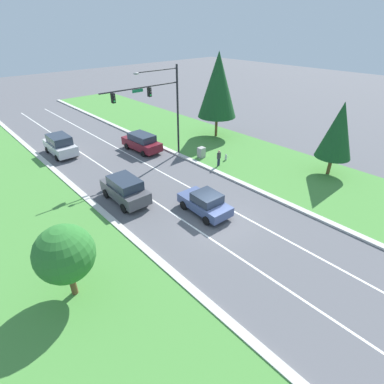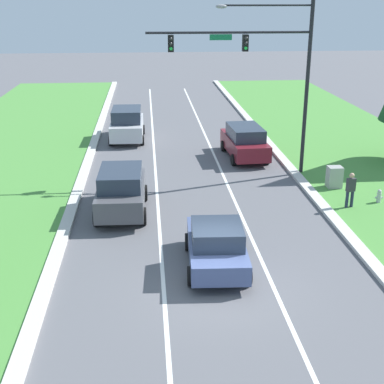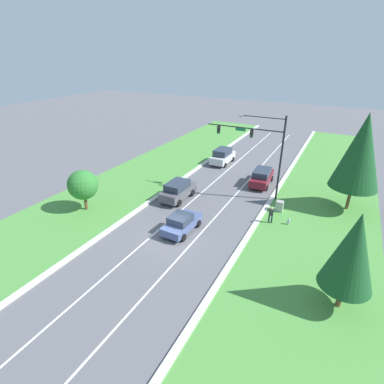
{
  "view_description": "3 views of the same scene",
  "coord_description": "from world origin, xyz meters",
  "px_view_note": "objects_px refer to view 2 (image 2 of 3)",
  "views": [
    {
      "loc": [
        -13.11,
        -11.96,
        12.46
      ],
      "look_at": [
        0.49,
        3.18,
        0.79
      ],
      "focal_mm": 28.0,
      "sensor_mm": 36.0,
      "label": 1
    },
    {
      "loc": [
        -2.18,
        -15.41,
        8.95
      ],
      "look_at": [
        -0.33,
        6.22,
        1.03
      ],
      "focal_mm": 50.0,
      "sensor_mm": 36.0,
      "label": 2
    },
    {
      "loc": [
        11.43,
        -18.37,
        14.53
      ],
      "look_at": [
        -1.47,
        6.3,
        1.41
      ],
      "focal_mm": 28.0,
      "sensor_mm": 36.0,
      "label": 3
    }
  ],
  "objects_px": {
    "traffic_signal_mast": "(265,62)",
    "burgundy_suv": "(245,141)",
    "graphite_suv": "(121,190)",
    "slate_blue_sedan": "(216,245)",
    "utility_cabinet": "(334,178)",
    "pedestrian": "(351,189)",
    "silver_suv": "(127,124)",
    "fire_hydrant": "(379,197)"
  },
  "relations": [
    {
      "from": "utility_cabinet",
      "to": "pedestrian",
      "type": "distance_m",
      "value": 2.71
    },
    {
      "from": "graphite_suv",
      "to": "pedestrian",
      "type": "relative_size",
      "value": 2.74
    },
    {
      "from": "graphite_suv",
      "to": "burgundy_suv",
      "type": "bearing_deg",
      "value": 50.65
    },
    {
      "from": "traffic_signal_mast",
      "to": "utility_cabinet",
      "type": "bearing_deg",
      "value": -38.99
    },
    {
      "from": "silver_suv",
      "to": "slate_blue_sedan",
      "type": "relative_size",
      "value": 1.11
    },
    {
      "from": "silver_suv",
      "to": "burgundy_suv",
      "type": "distance_m",
      "value": 8.54
    },
    {
      "from": "graphite_suv",
      "to": "utility_cabinet",
      "type": "height_order",
      "value": "graphite_suv"
    },
    {
      "from": "traffic_signal_mast",
      "to": "slate_blue_sedan",
      "type": "distance_m",
      "value": 11.97
    },
    {
      "from": "traffic_signal_mast",
      "to": "silver_suv",
      "type": "height_order",
      "value": "traffic_signal_mast"
    },
    {
      "from": "burgundy_suv",
      "to": "fire_hydrant",
      "type": "height_order",
      "value": "burgundy_suv"
    },
    {
      "from": "traffic_signal_mast",
      "to": "utility_cabinet",
      "type": "xyz_separation_m",
      "value": [
        3.17,
        -2.57,
        -5.35
      ]
    },
    {
      "from": "silver_suv",
      "to": "fire_hydrant",
      "type": "xyz_separation_m",
      "value": [
        11.84,
        -12.88,
        -0.72
      ]
    },
    {
      "from": "burgundy_suv",
      "to": "utility_cabinet",
      "type": "bearing_deg",
      "value": -62.39
    },
    {
      "from": "burgundy_suv",
      "to": "traffic_signal_mast",
      "type": "bearing_deg",
      "value": -88.09
    },
    {
      "from": "utility_cabinet",
      "to": "fire_hydrant",
      "type": "relative_size",
      "value": 1.63
    },
    {
      "from": "pedestrian",
      "to": "fire_hydrant",
      "type": "xyz_separation_m",
      "value": [
        1.58,
        0.47,
        -0.59
      ]
    },
    {
      "from": "pedestrian",
      "to": "silver_suv",
      "type": "bearing_deg",
      "value": -66.3
    },
    {
      "from": "silver_suv",
      "to": "fire_hydrant",
      "type": "bearing_deg",
      "value": -46.58
    },
    {
      "from": "traffic_signal_mast",
      "to": "slate_blue_sedan",
      "type": "height_order",
      "value": "traffic_signal_mast"
    },
    {
      "from": "slate_blue_sedan",
      "to": "pedestrian",
      "type": "bearing_deg",
      "value": 39.2
    },
    {
      "from": "graphite_suv",
      "to": "pedestrian",
      "type": "xyz_separation_m",
      "value": [
        10.14,
        -0.43,
        -0.1
      ]
    },
    {
      "from": "fire_hydrant",
      "to": "pedestrian",
      "type": "bearing_deg",
      "value": -163.39
    },
    {
      "from": "graphite_suv",
      "to": "pedestrian",
      "type": "bearing_deg",
      "value": -1.23
    },
    {
      "from": "traffic_signal_mast",
      "to": "graphite_suv",
      "type": "xyz_separation_m",
      "value": [
        -7.19,
        -4.8,
        -4.88
      ]
    },
    {
      "from": "slate_blue_sedan",
      "to": "burgundy_suv",
      "type": "height_order",
      "value": "burgundy_suv"
    },
    {
      "from": "slate_blue_sedan",
      "to": "burgundy_suv",
      "type": "distance_m",
      "value": 13.87
    },
    {
      "from": "traffic_signal_mast",
      "to": "pedestrian",
      "type": "height_order",
      "value": "traffic_signal_mast"
    },
    {
      "from": "fire_hydrant",
      "to": "silver_suv",
      "type": "bearing_deg",
      "value": 132.59
    },
    {
      "from": "slate_blue_sedan",
      "to": "pedestrian",
      "type": "distance_m",
      "value": 8.28
    },
    {
      "from": "slate_blue_sedan",
      "to": "utility_cabinet",
      "type": "distance_m",
      "value": 10.25
    },
    {
      "from": "silver_suv",
      "to": "pedestrian",
      "type": "xyz_separation_m",
      "value": [
        10.26,
        -13.35,
        -0.13
      ]
    },
    {
      "from": "traffic_signal_mast",
      "to": "graphite_suv",
      "type": "bearing_deg",
      "value": -146.24
    },
    {
      "from": "burgundy_suv",
      "to": "silver_suv",
      "type": "bearing_deg",
      "value": 142.31
    },
    {
      "from": "traffic_signal_mast",
      "to": "burgundy_suv",
      "type": "distance_m",
      "value": 5.92
    },
    {
      "from": "burgundy_suv",
      "to": "slate_blue_sedan",
      "type": "bearing_deg",
      "value": -107.28
    },
    {
      "from": "utility_cabinet",
      "to": "pedestrian",
      "type": "bearing_deg",
      "value": -94.57
    },
    {
      "from": "slate_blue_sedan",
      "to": "graphite_suv",
      "type": "relative_size",
      "value": 0.93
    },
    {
      "from": "silver_suv",
      "to": "utility_cabinet",
      "type": "height_order",
      "value": "silver_suv"
    },
    {
      "from": "silver_suv",
      "to": "graphite_suv",
      "type": "height_order",
      "value": "silver_suv"
    },
    {
      "from": "utility_cabinet",
      "to": "fire_hydrant",
      "type": "bearing_deg",
      "value": -58.22
    },
    {
      "from": "graphite_suv",
      "to": "slate_blue_sedan",
      "type": "bearing_deg",
      "value": -55.75
    },
    {
      "from": "slate_blue_sedan",
      "to": "fire_hydrant",
      "type": "height_order",
      "value": "slate_blue_sedan"
    }
  ]
}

